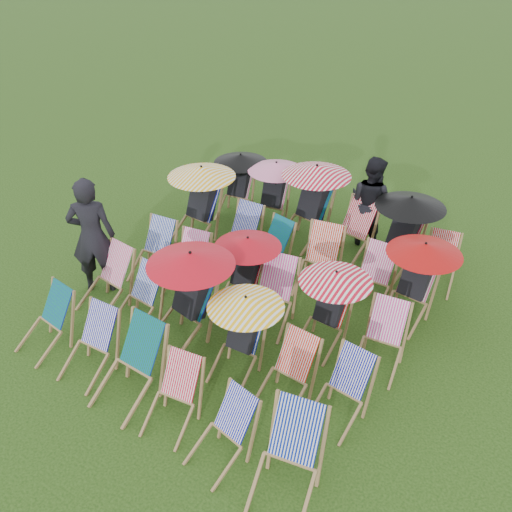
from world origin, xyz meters
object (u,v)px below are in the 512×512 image
Objects in this scene: deckchair_5 at (287,461)px; deckchair_29 at (439,263)px; deckchair_0 at (44,322)px; person_left at (92,236)px; person_rear at (371,202)px.

deckchair_5 is 4.62m from deckchair_29.
deckchair_0 is at bearing 167.60° from deckchair_5.
deckchair_29 is (0.01, 4.62, -0.08)m from deckchair_5.
person_left is at bearing 150.55° from deckchair_5.
deckchair_5 is at bearing -100.53° from deckchair_29.
person_left reaches higher than deckchair_5.
person_left is (-4.43, 1.47, 0.48)m from deckchair_5.
person_rear is at bearing 69.62° from deckchair_0.
person_left is 1.16× the size of person_rear.
deckchair_5 is at bearing 4.53° from deckchair_0.
deckchair_5 is 4.69m from person_left.
deckchair_0 is 1.03× the size of deckchair_29.
deckchair_29 is 0.50× the size of person_rear.
deckchair_5 is 0.60× the size of person_rear.
deckchair_5 reaches higher than deckchair_0.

